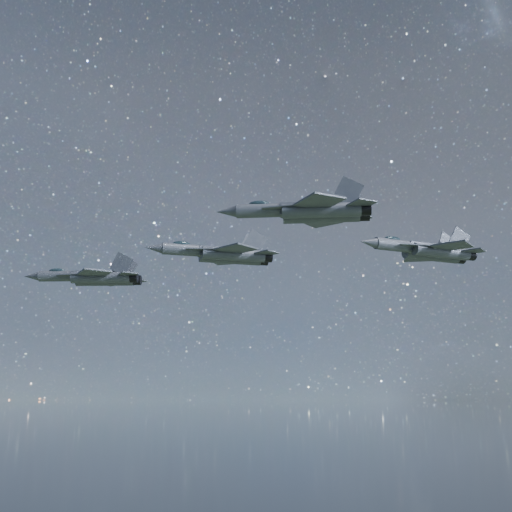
{
  "coord_description": "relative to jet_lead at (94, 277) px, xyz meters",
  "views": [
    {
      "loc": [
        -7.92,
        -75.96,
        130.52
      ],
      "look_at": [
        -0.21,
        1.64,
        149.34
      ],
      "focal_mm": 42.0,
      "sensor_mm": 36.0,
      "label": 1
    }
  ],
  "objects": [
    {
      "name": "jet_right",
      "position": [
        25.34,
        -20.13,
        3.59
      ],
      "size": [
        17.25,
        11.85,
        4.33
      ],
      "rotation": [
        0.0,
        0.0,
        -0.2
      ],
      "color": "#343842"
    },
    {
      "name": "jet_slot",
      "position": [
        47.54,
        3.02,
        5.6
      ],
      "size": [
        20.05,
        13.53,
        5.05
      ],
      "rotation": [
        0.0,
        0.0,
        0.29
      ],
      "color": "#343842"
    },
    {
      "name": "jet_lead",
      "position": [
        0.0,
        0.0,
        0.0
      ],
      "size": [
        16.46,
        11.44,
        4.14
      ],
      "rotation": [
        0.0,
        0.0,
        -0.14
      ],
      "color": "#343842"
    },
    {
      "name": "jet_left",
      "position": [
        17.34,
        8.61,
        5.74
      ],
      "size": [
        20.25,
        14.01,
        5.08
      ],
      "rotation": [
        0.0,
        0.0,
        0.17
      ],
      "color": "#343842"
    }
  ]
}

